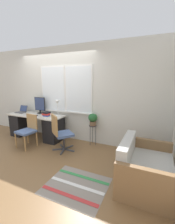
{
  "coord_description": "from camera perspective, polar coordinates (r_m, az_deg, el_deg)",
  "views": [
    {
      "loc": [
        2.72,
        -3.03,
        1.76
      ],
      "look_at": [
        1.25,
        0.16,
        1.0
      ],
      "focal_mm": 24.0,
      "sensor_mm": 36.0,
      "label": 1
    }
  ],
  "objects": [
    {
      "name": "ground_plane",
      "position": [
        4.44,
        -16.09,
        -11.67
      ],
      "size": [
        14.0,
        14.0,
        0.0
      ],
      "primitive_type": "plane",
      "color": "brown"
    },
    {
      "name": "wall_back_with_window",
      "position": [
        4.65,
        -11.14,
        6.94
      ],
      "size": [
        9.0,
        0.12,
        2.7
      ],
      "color": "silver",
      "rests_on": "ground_plane"
    },
    {
      "name": "desk",
      "position": [
        4.89,
        -18.86,
        -4.85
      ],
      "size": [
        1.8,
        0.64,
        0.72
      ],
      "color": "beige",
      "rests_on": "ground_plane"
    },
    {
      "name": "laptop",
      "position": [
        5.3,
        -23.8,
        0.39
      ],
      "size": [
        0.3,
        0.28,
        0.22
      ],
      "color": "#4C4C51",
      "rests_on": "desk"
    },
    {
      "name": "monitor",
      "position": [
        4.9,
        -17.7,
        2.46
      ],
      "size": [
        0.39,
        0.19,
        0.51
      ],
      "color": "black",
      "rests_on": "desk"
    },
    {
      "name": "keyboard",
      "position": [
        4.72,
        -20.31,
        -1.18
      ],
      "size": [
        0.33,
        0.13,
        0.02
      ],
      "color": "black",
      "rests_on": "desk"
    },
    {
      "name": "mouse",
      "position": [
        4.55,
        -18.14,
        -1.42
      ],
      "size": [
        0.04,
        0.06,
        0.03
      ],
      "color": "silver",
      "rests_on": "desk"
    },
    {
      "name": "desk_lamp",
      "position": [
        4.41,
        -11.34,
        3.05
      ],
      "size": [
        0.15,
        0.15,
        0.48
      ],
      "color": "white",
      "rests_on": "desk"
    },
    {
      "name": "book_stack",
      "position": [
        4.32,
        -15.41,
        -1.06
      ],
      "size": [
        0.22,
        0.2,
        0.16
      ],
      "color": "white",
      "rests_on": "desk"
    },
    {
      "name": "desk_chair_wooden",
      "position": [
        4.3,
        -21.82,
        -6.25
      ],
      "size": [
        0.47,
        0.48,
        0.85
      ],
      "rotation": [
        0.0,
        0.0,
        -0.11
      ],
      "color": "#B2844C",
      "rests_on": "ground_plane"
    },
    {
      "name": "office_chair_swivel",
      "position": [
        3.82,
        -10.19,
        -7.69
      ],
      "size": [
        0.61,
        0.62,
        0.94
      ],
      "rotation": [
        0.0,
        0.0,
        2.49
      ],
      "color": "#47474C",
      "rests_on": "ground_plane"
    },
    {
      "name": "couch_loveseat",
      "position": [
        2.89,
        20.6,
        -19.72
      ],
      "size": [
        0.83,
        1.18,
        0.77
      ],
      "rotation": [
        0.0,
        0.0,
        1.57
      ],
      "color": "beige",
      "rests_on": "ground_plane"
    },
    {
      "name": "plant_stand",
      "position": [
        4.09,
        2.03,
        -6.23
      ],
      "size": [
        0.21,
        0.21,
        0.55
      ],
      "color": "#333338",
      "rests_on": "ground_plane"
    },
    {
      "name": "potted_plant",
      "position": [
        4.02,
        2.05,
        -2.6
      ],
      "size": [
        0.25,
        0.25,
        0.33
      ],
      "color": "brown",
      "rests_on": "plant_stand"
    },
    {
      "name": "floor_rug_striped",
      "position": [
        2.84,
        -4.28,
        -26.14
      ],
      "size": [
        1.02,
        0.88,
        0.01
      ],
      "color": "gray",
      "rests_on": "ground_plane"
    }
  ]
}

